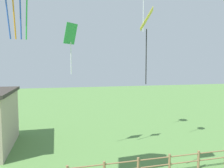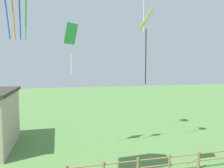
# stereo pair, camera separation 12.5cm
# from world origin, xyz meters

# --- Properties ---
(wooden_fence) EXTENTS (20.78, 0.14, 1.06)m
(wooden_fence) POSITION_xyz_m (0.00, 7.27, 0.60)
(wooden_fence) COLOR olive
(wooden_fence) RESTS_ON ground_plane
(kite_green_diamond) EXTENTS (1.00, 0.95, 3.35)m
(kite_green_diamond) POSITION_xyz_m (-2.26, 11.44, 7.86)
(kite_green_diamond) COLOR green
(kite_yellow_diamond) EXTENTS (0.89, 1.00, 3.64)m
(kite_yellow_diamond) POSITION_xyz_m (1.03, 6.59, 7.75)
(kite_yellow_diamond) COLOR yellow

